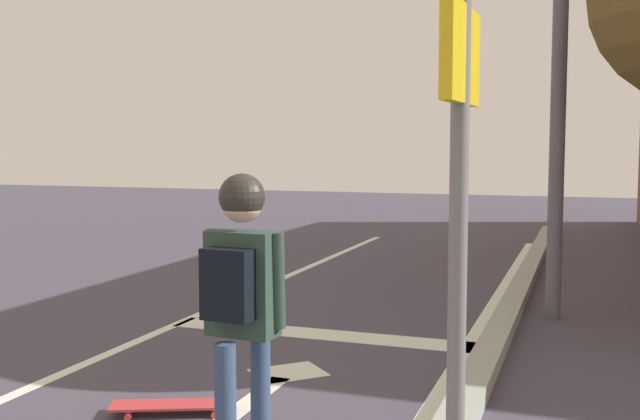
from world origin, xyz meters
name	(u,v)px	position (x,y,z in m)	size (l,w,h in m)	color
lane_line_center	(35,385)	(0.10, 6.00, 0.00)	(0.12, 20.00, 0.01)	silver
stop_bar	(322,334)	(1.66, 8.23, 0.00)	(3.11, 0.40, 0.01)	silver
lane_arrow_stem	(243,406)	(1.82, 6.12, 0.00)	(0.16, 1.40, 0.01)	silver
lane_arrow_head	(288,372)	(1.82, 6.97, 0.00)	(0.56, 0.44, 0.01)	silver
skater	(241,290)	(2.40, 4.89, 1.10)	(0.45, 0.61, 1.62)	#344B70
spare_skateboard	(173,405)	(1.43, 5.82, 0.06)	(0.87, 0.54, 0.07)	#B63235
street_sign_post	(458,240)	(3.69, 3.78, 1.54)	(0.06, 0.44, 2.37)	slate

